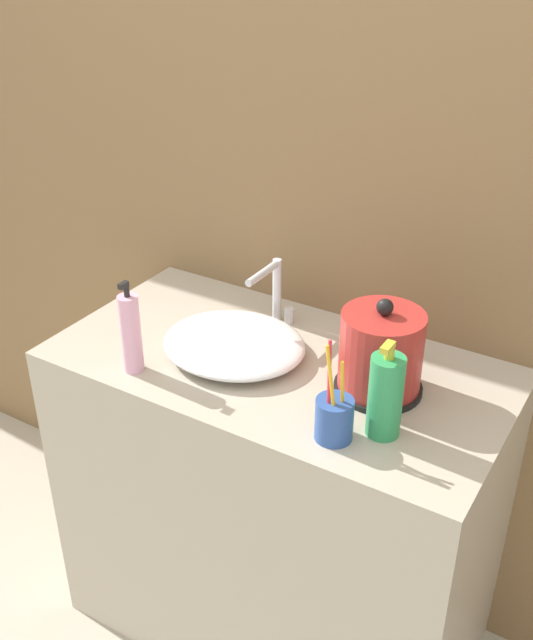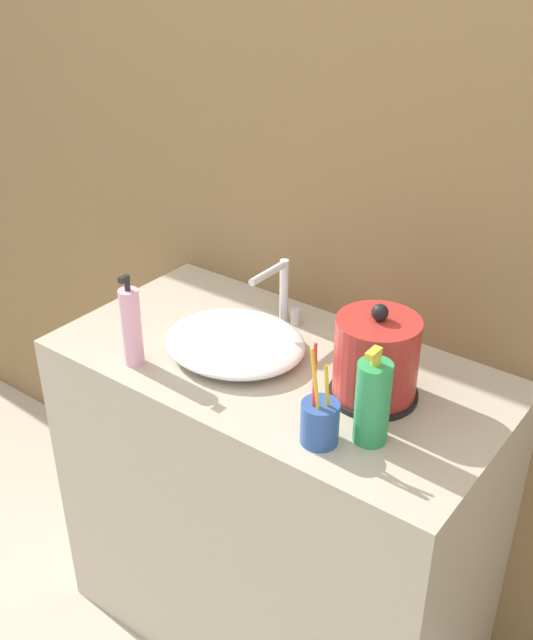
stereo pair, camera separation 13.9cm
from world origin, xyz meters
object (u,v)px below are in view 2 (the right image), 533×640
toothbrush_cup (320,421)px  shampoo_bottle (372,402)px  faucet (281,290)px  electric_kettle (376,361)px  lotion_bottle (131,327)px

toothbrush_cup → shampoo_bottle: (0.08, 0.06, 0.04)m
faucet → electric_kettle: bearing=-21.6°
faucet → lotion_bottle: size_ratio=0.74×
lotion_bottle → shampoo_bottle: bearing=8.0°
faucet → toothbrush_cup: bearing=-45.1°
toothbrush_cup → lotion_bottle: (-0.49, -0.01, 0.05)m
electric_kettle → toothbrush_cup: size_ratio=1.02×
faucet → lotion_bottle: bearing=-114.8°
toothbrush_cup → lotion_bottle: 0.49m
faucet → lotion_bottle: lotion_bottle is taller
lotion_bottle → shampoo_bottle: (0.56, 0.08, -0.01)m
faucet → shampoo_bottle: 0.48m
faucet → toothbrush_cup: size_ratio=0.77×
faucet → toothbrush_cup: 0.47m
lotion_bottle → shampoo_bottle: lotion_bottle is taller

